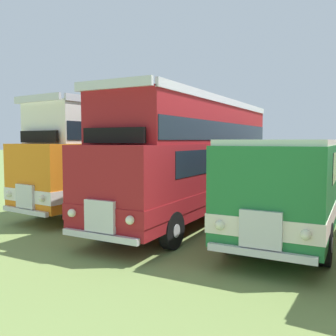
{
  "coord_description": "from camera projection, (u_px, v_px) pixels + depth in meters",
  "views": [
    {
      "loc": [
        0.64,
        -12.73,
        2.98
      ],
      "look_at": [
        -6.9,
        -0.17,
        1.86
      ],
      "focal_mm": 39.34,
      "sensor_mm": 36.0,
      "label": 1
    }
  ],
  "objects": [
    {
      "name": "bus_first_in_row",
      "position": [
        123.0,
        154.0,
        16.34
      ],
      "size": [
        3.0,
        9.91,
        4.52
      ],
      "color": "orange",
      "rests_on": "ground"
    },
    {
      "name": "bus_second_in_row",
      "position": [
        196.0,
        156.0,
        14.18
      ],
      "size": [
        3.11,
        11.76,
        4.52
      ],
      "color": "maroon",
      "rests_on": "ground"
    },
    {
      "name": "bus_third_in_row",
      "position": [
        298.0,
        177.0,
        12.16
      ],
      "size": [
        3.12,
        10.26,
        2.99
      ],
      "color": "#237538",
      "rests_on": "ground"
    }
  ]
}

